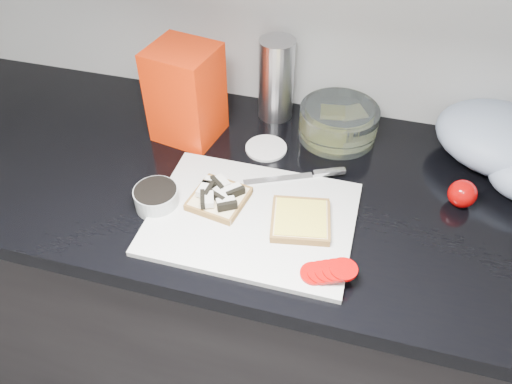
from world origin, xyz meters
The scene contains 14 objects.
base_cabinet centered at (0.00, 1.20, 0.43)m, with size 3.50×0.60×0.86m, color black.
countertop centered at (0.00, 1.20, 0.88)m, with size 3.50×0.64×0.04m, color black.
cutting_board centered at (-0.13, 1.08, 0.91)m, with size 0.40×0.30×0.01m, color silver.
bread_left centered at (-0.21, 1.10, 0.92)m, with size 0.13×0.13×0.03m.
bread_right centered at (-0.04, 1.08, 0.92)m, with size 0.14×0.14×0.02m.
tomato_slices centered at (0.04, 0.97, 0.92)m, with size 0.11×0.07×0.02m.
knife centered at (-0.05, 1.22, 0.92)m, with size 0.21×0.11×0.01m.
seed_tub centered at (-0.33, 1.06, 0.93)m, with size 0.09×0.09×0.05m.
tub_lid centered at (-0.16, 1.30, 0.90)m, with size 0.10×0.10×0.01m, color silver.
glass_bowl centered at (-0.01, 1.39, 0.94)m, with size 0.18×0.18×0.08m.
bread_bag centered at (-0.35, 1.31, 1.01)m, with size 0.14×0.13×0.22m, color red.
steel_canister centered at (-0.17, 1.44, 1.00)m, with size 0.08×0.08×0.20m, color #B4B4B9.
grocery_bag centered at (0.35, 1.38, 0.96)m, with size 0.35×0.33×0.13m.
whole_tomatoes centered at (0.27, 1.23, 0.93)m, with size 0.06×0.06×0.06m.
Camera 1 is at (0.05, 0.43, 1.63)m, focal length 35.00 mm.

